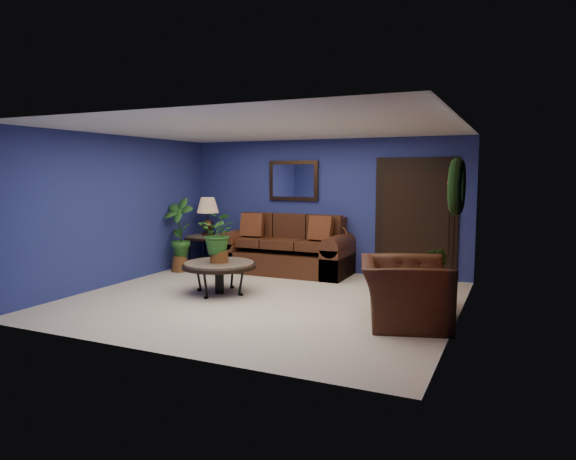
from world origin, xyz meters
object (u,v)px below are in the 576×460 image
at_px(coffee_table, 219,266).
at_px(table_lamp, 208,212).
at_px(sofa, 288,253).
at_px(armchair, 404,292).
at_px(end_table, 208,242).
at_px(side_chair, 336,248).

xyz_separation_m(coffee_table, table_lamp, (-1.50, 1.99, 0.66)).
height_order(sofa, table_lamp, table_lamp).
relative_size(sofa, armchair, 1.98).
bearing_deg(table_lamp, sofa, 1.35).
relative_size(coffee_table, end_table, 1.68).
height_order(end_table, armchair, armchair).
height_order(table_lamp, armchair, table_lamp).
xyz_separation_m(end_table, side_chair, (2.70, 0.07, 0.04)).
xyz_separation_m(table_lamp, side_chair, (2.70, 0.07, -0.58)).
bearing_deg(table_lamp, end_table, -26.57).
xyz_separation_m(side_chair, armchair, (1.75, -2.47, -0.12)).
distance_m(sofa, armchair, 3.64).
relative_size(sofa, coffee_table, 2.12).
distance_m(coffee_table, end_table, 2.50).
xyz_separation_m(sofa, coffee_table, (-0.24, -2.03, 0.08)).
distance_m(end_table, armchair, 5.06).
xyz_separation_m(coffee_table, armchair, (2.95, -0.41, -0.04)).
distance_m(table_lamp, side_chair, 2.77).
height_order(side_chair, armchair, side_chair).
bearing_deg(coffee_table, side_chair, 59.80).
bearing_deg(table_lamp, side_chair, 1.43).
xyz_separation_m(sofa, armchair, (2.70, -2.44, 0.04)).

